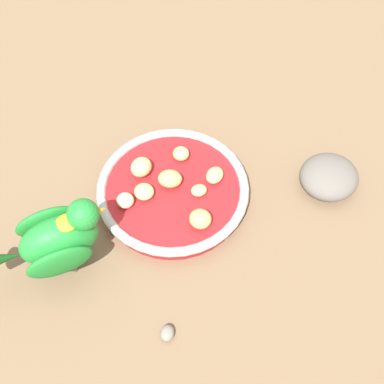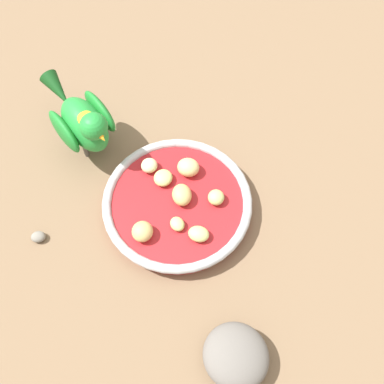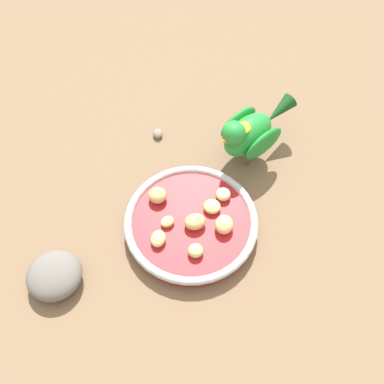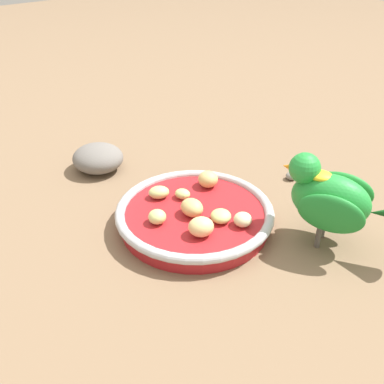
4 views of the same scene
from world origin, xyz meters
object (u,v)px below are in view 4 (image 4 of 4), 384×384
object	(u,v)px
apple_piece_7	(243,219)
parrot	(333,198)
apple_piece_0	(208,179)
apple_piece_4	(221,216)
feeding_bowl	(195,215)
apple_piece_2	(159,192)
pebble_0	(292,176)
apple_piece_6	(183,194)
apple_piece_3	(158,217)
apple_piece_5	(201,227)
rock_large	(98,158)
apple_piece_1	(194,206)

from	to	relation	value
apple_piece_7	parrot	world-z (taller)	parrot
apple_piece_0	apple_piece_4	world-z (taller)	apple_piece_0
feeding_bowl	apple_piece_2	bearing A→B (deg)	-163.43
pebble_0	apple_piece_6	bearing A→B (deg)	-100.46
apple_piece_6	parrot	world-z (taller)	parrot
apple_piece_3	apple_piece_5	distance (m)	0.07
apple_piece_2	apple_piece_4	xyz separation A→B (m)	(0.11, 0.03, -0.00)
feeding_bowl	apple_piece_0	world-z (taller)	apple_piece_0
parrot	apple_piece_6	bearing A→B (deg)	6.35
apple_piece_3	apple_piece_6	size ratio (longest dim) A/B	1.07
apple_piece_0	apple_piece_4	size ratio (longest dim) A/B	1.08
apple_piece_0	rock_large	bearing A→B (deg)	-156.02
parrot	rock_large	xyz separation A→B (m)	(-0.39, -0.15, -0.05)
apple_piece_7	pebble_0	xyz separation A→B (m)	(-0.07, 0.19, -0.03)
rock_large	apple_piece_2	bearing A→B (deg)	2.69
apple_piece_4	apple_piece_6	size ratio (longest dim) A/B	1.24
apple_piece_7	parrot	bearing A→B (deg)	47.98
apple_piece_5	apple_piece_1	bearing A→B (deg)	151.28
apple_piece_5	pebble_0	world-z (taller)	apple_piece_5
apple_piece_4	pebble_0	bearing A→B (deg)	101.90
pebble_0	apple_piece_1	bearing A→B (deg)	-88.65
apple_piece_2	parrot	world-z (taller)	parrot
apple_piece_4	apple_piece_7	size ratio (longest dim) A/B	1.15
feeding_bowl	apple_piece_6	xyz separation A→B (m)	(-0.04, 0.01, 0.01)
apple_piece_5	apple_piece_7	bearing A→B (deg)	71.86
apple_piece_2	feeding_bowl	bearing A→B (deg)	16.57
apple_piece_3	apple_piece_7	world-z (taller)	same
apple_piece_6	pebble_0	xyz separation A→B (m)	(0.04, 0.21, -0.03)
feeding_bowl	parrot	distance (m)	0.20
apple_piece_4	parrot	distance (m)	0.15
feeding_bowl	apple_piece_5	distance (m)	0.06
apple_piece_6	apple_piece_7	size ratio (longest dim) A/B	0.93
apple_piece_3	apple_piece_2	bearing A→B (deg)	143.91
apple_piece_4	parrot	bearing A→B (deg)	44.77
apple_piece_3	rock_large	xyz separation A→B (m)	(-0.23, 0.03, -0.01)
apple_piece_4	apple_piece_6	world-z (taller)	apple_piece_4
feeding_bowl	apple_piece_4	size ratio (longest dim) A/B	7.68
apple_piece_5	parrot	world-z (taller)	parrot
apple_piece_4	parrot	xyz separation A→B (m)	(0.11, 0.10, 0.04)
apple_piece_3	parrot	size ratio (longest dim) A/B	0.15
feeding_bowl	apple_piece_7	world-z (taller)	apple_piece_7
apple_piece_3	apple_piece_6	distance (m)	0.07
apple_piece_6	rock_large	distance (m)	0.21
apple_piece_0	feeding_bowl	bearing A→B (deg)	-55.37
apple_piece_7	pebble_0	bearing A→B (deg)	110.35
rock_large	apple_piece_6	bearing A→B (deg)	9.99
feeding_bowl	apple_piece_2	world-z (taller)	apple_piece_2
apple_piece_3	pebble_0	xyz separation A→B (m)	(0.01, 0.28, -0.03)
apple_piece_0	pebble_0	world-z (taller)	apple_piece_0
pebble_0	apple_piece_7	bearing A→B (deg)	-69.65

